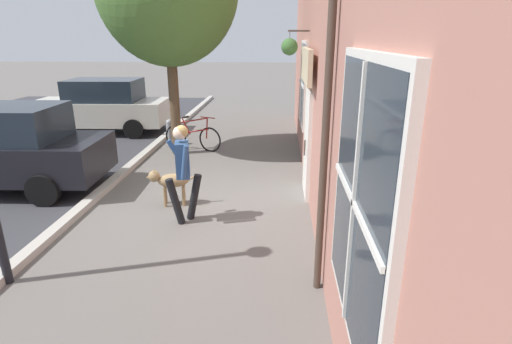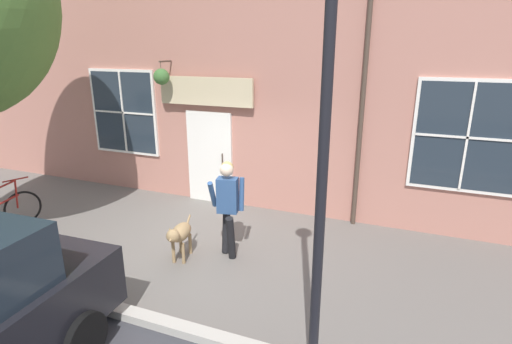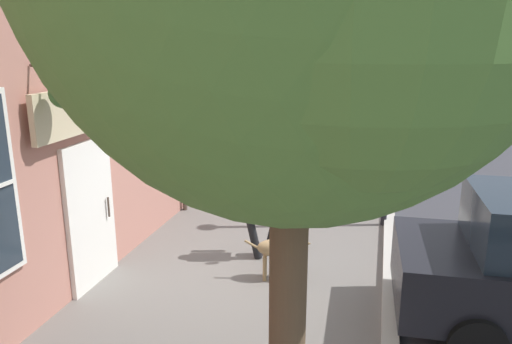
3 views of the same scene
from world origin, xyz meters
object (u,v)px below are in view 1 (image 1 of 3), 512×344
(fire_hydrant, at_px, (170,132))
(dog_on_leash, at_px, (170,181))
(pedestrian_walking, at_px, (183,165))
(parked_car_nearest_curb, at_px, (102,106))
(leaning_bicycle, at_px, (193,137))

(fire_hydrant, bearing_deg, dog_on_leash, 105.03)
(pedestrian_walking, xyz_separation_m, dog_on_leash, (0.44, -0.69, -0.54))
(dog_on_leash, distance_m, parked_car_nearest_curb, 7.04)
(dog_on_leash, xyz_separation_m, parked_car_nearest_curb, (3.83, -5.90, 0.40))
(leaning_bicycle, xyz_separation_m, parked_car_nearest_curb, (3.43, -2.01, 0.50))
(parked_car_nearest_curb, bearing_deg, pedestrian_walking, 122.93)
(pedestrian_walking, distance_m, parked_car_nearest_curb, 7.85)
(dog_on_leash, height_order, leaning_bicycle, leaning_bicycle)
(pedestrian_walking, relative_size, leaning_bicycle, 1.01)
(leaning_bicycle, bearing_deg, parked_car_nearest_curb, -30.32)
(pedestrian_walking, distance_m, dog_on_leash, 0.98)
(pedestrian_walking, bearing_deg, dog_on_leash, -57.68)
(dog_on_leash, relative_size, parked_car_nearest_curb, 0.22)
(leaning_bicycle, height_order, parked_car_nearest_curb, parked_car_nearest_curb)
(dog_on_leash, xyz_separation_m, leaning_bicycle, (0.39, -3.89, -0.10))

